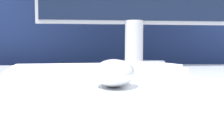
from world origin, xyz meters
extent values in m
cube|color=navy|center=(0.00, 0.64, 0.74)|extent=(5.00, 0.03, 1.47)
ellipsoid|color=white|center=(0.02, -0.12, 0.79)|extent=(0.07, 0.11, 0.04)
cube|color=white|center=(0.01, 0.09, 0.78)|extent=(0.41, 0.20, 0.02)
cube|color=white|center=(0.01, 0.09, 0.79)|extent=(0.39, 0.18, 0.01)
cylinder|color=silver|center=(0.15, 0.39, 0.78)|extent=(0.22, 0.22, 0.02)
cylinder|color=silver|center=(0.15, 0.39, 0.86)|extent=(0.06, 0.06, 0.14)
camera|label=1|loc=(-0.02, -0.52, 0.82)|focal=42.00mm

